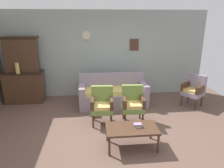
{
  "coord_description": "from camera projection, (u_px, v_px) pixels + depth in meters",
  "views": [
    {
      "loc": [
        -0.45,
        -3.84,
        2.41
      ],
      "look_at": [
        0.04,
        1.06,
        0.85
      ],
      "focal_mm": 32.69,
      "sensor_mm": 36.0,
      "label": 1
    }
  ],
  "objects": [
    {
      "name": "floral_couch",
      "position": [
        113.0,
        94.0,
        5.95
      ],
      "size": [
        1.95,
        0.85,
        0.9
      ],
      "color": "gray",
      "rests_on": "ground"
    },
    {
      "name": "wall_back_with_decor",
      "position": [
        106.0,
        54.0,
        6.5
      ],
      "size": [
        6.4,
        0.09,
        2.7
      ],
      "color": "#939E99",
      "rests_on": "ground"
    },
    {
      "name": "vase_on_cabinet",
      "position": [
        17.0,
        68.0,
        5.8
      ],
      "size": [
        0.11,
        0.11,
        0.31
      ],
      "primitive_type": "cylinder",
      "color": "tan",
      "rests_on": "side_cabinet"
    },
    {
      "name": "armchair_by_doorway",
      "position": [
        102.0,
        104.0,
        4.84
      ],
      "size": [
        0.55,
        0.52,
        0.9
      ],
      "color": "olive",
      "rests_on": "ground"
    },
    {
      "name": "wingback_chair_by_fireplace",
      "position": [
        194.0,
        89.0,
        5.87
      ],
      "size": [
        0.7,
        0.71,
        0.9
      ],
      "color": "gray",
      "rests_on": "ground"
    },
    {
      "name": "armchair_near_cabinet",
      "position": [
        133.0,
        103.0,
        4.91
      ],
      "size": [
        0.55,
        0.52,
        0.9
      ],
      "color": "olive",
      "rests_on": "ground"
    },
    {
      "name": "side_cabinet",
      "position": [
        25.0,
        87.0,
        6.17
      ],
      "size": [
        1.16,
        0.55,
        0.93
      ],
      "color": "#472D1E",
      "rests_on": "ground"
    },
    {
      "name": "coffee_table",
      "position": [
        132.0,
        130.0,
        3.94
      ],
      "size": [
        1.0,
        0.56,
        0.42
      ],
      "color": "#472D1E",
      "rests_on": "ground"
    },
    {
      "name": "ground_plane",
      "position": [
        115.0,
        136.0,
        4.41
      ],
      "size": [
        7.68,
        7.68,
        0.0
      ],
      "primitive_type": "plane",
      "color": "brown"
    },
    {
      "name": "book_stack_on_table",
      "position": [
        138.0,
        125.0,
        3.93
      ],
      "size": [
        0.15,
        0.12,
        0.07
      ],
      "color": "#839CA0",
      "rests_on": "coffee_table"
    },
    {
      "name": "cabinet_upper_hutch",
      "position": [
        21.0,
        54.0,
        5.95
      ],
      "size": [
        0.99,
        0.38,
        1.03
      ],
      "color": "#472D1E",
      "rests_on": "side_cabinet"
    }
  ]
}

